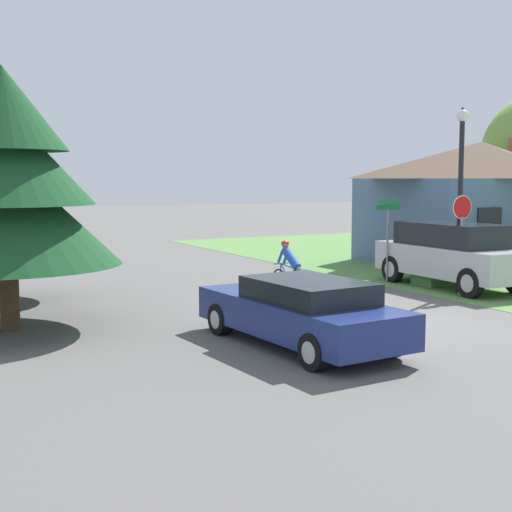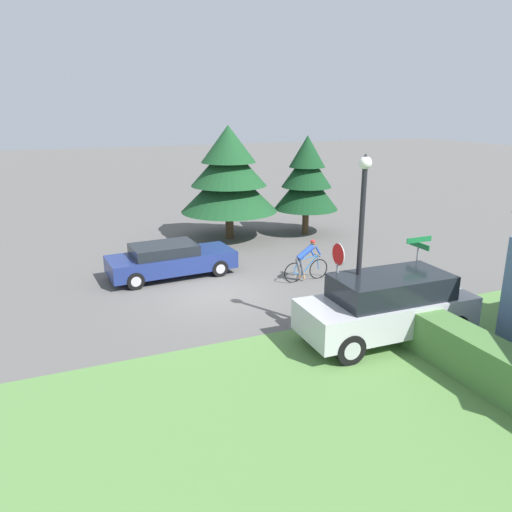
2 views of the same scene
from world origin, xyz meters
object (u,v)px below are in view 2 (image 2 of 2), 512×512
(parked_suv_right, at_px, (388,306))
(stop_sign, at_px, (337,272))
(conifer_tall_near, at_px, (229,175))
(street_lamp, at_px, (361,227))
(conifer_tall_far, at_px, (307,178))
(cyclist, at_px, (306,261))
(street_name_sign, at_px, (417,262))
(sedan_left_lane, at_px, (170,260))

(parked_suv_right, height_order, stop_sign, stop_sign)
(conifer_tall_near, bearing_deg, parked_suv_right, 0.51)
(stop_sign, relative_size, street_lamp, 0.53)
(conifer_tall_near, height_order, conifer_tall_far, conifer_tall_near)
(cyclist, distance_m, parked_suv_right, 5.25)
(cyclist, height_order, conifer_tall_near, conifer_tall_near)
(conifer_tall_far, bearing_deg, street_name_sign, -10.82)
(parked_suv_right, xyz_separation_m, conifer_tall_far, (-11.66, 3.79, 1.86))
(sedan_left_lane, relative_size, street_name_sign, 1.91)
(cyclist, xyz_separation_m, conifer_tall_near, (-7.06, -0.43, 2.37))
(parked_suv_right, xyz_separation_m, street_name_sign, (-0.96, 1.74, 0.79))
(street_lamp, distance_m, conifer_tall_near, 11.89)
(sedan_left_lane, xyz_separation_m, street_lamp, (7.26, 3.49, 2.54))
(sedan_left_lane, xyz_separation_m, conifer_tall_near, (-4.62, 4.10, 2.46))
(sedan_left_lane, bearing_deg, conifer_tall_near, 44.80)
(stop_sign, bearing_deg, street_lamp, -125.38)
(conifer_tall_near, bearing_deg, street_name_sign, 9.28)
(cyclist, relative_size, parked_suv_right, 0.38)
(stop_sign, relative_size, conifer_tall_far, 0.55)
(street_lamp, relative_size, street_name_sign, 2.01)
(sedan_left_lane, distance_m, conifer_tall_near, 6.64)
(parked_suv_right, height_order, conifer_tall_far, conifer_tall_far)
(sedan_left_lane, relative_size, stop_sign, 1.79)
(cyclist, relative_size, conifer_tall_near, 0.34)
(cyclist, bearing_deg, conifer_tall_far, 60.10)
(cyclist, relative_size, street_lamp, 0.36)
(street_name_sign, bearing_deg, sedan_left_lane, -138.48)
(stop_sign, xyz_separation_m, street_lamp, (0.35, 0.45, 1.32))
(parked_suv_right, height_order, street_lamp, street_lamp)
(street_lamp, xyz_separation_m, conifer_tall_far, (-11.23, 4.50, -0.35))
(sedan_left_lane, height_order, conifer_tall_near, conifer_tall_near)
(stop_sign, xyz_separation_m, conifer_tall_far, (-10.88, 4.96, 0.97))
(street_lamp, xyz_separation_m, conifer_tall_near, (-11.87, 0.61, -0.08))
(conifer_tall_far, bearing_deg, conifer_tall_near, -99.38)
(sedan_left_lane, relative_size, street_lamp, 0.95)
(parked_suv_right, distance_m, stop_sign, 1.66)
(stop_sign, bearing_deg, street_name_sign, -84.34)
(sedan_left_lane, distance_m, parked_suv_right, 8.77)
(sedan_left_lane, height_order, stop_sign, stop_sign)
(sedan_left_lane, distance_m, conifer_tall_far, 9.19)
(street_name_sign, bearing_deg, stop_sign, -86.27)
(stop_sign, height_order, conifer_tall_far, conifer_tall_far)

